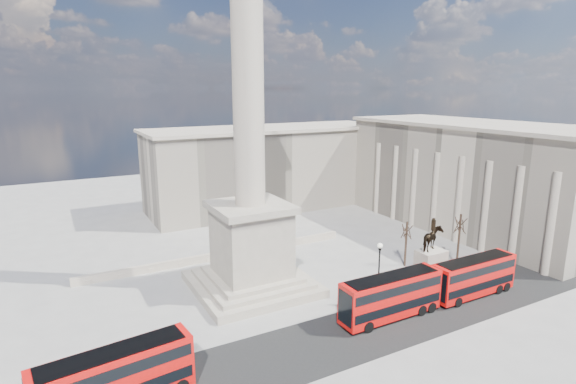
% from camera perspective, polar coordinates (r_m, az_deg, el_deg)
% --- Properties ---
extents(ground, '(180.00, 180.00, 0.00)m').
position_cam_1_polar(ground, '(53.51, -2.36, -13.99)').
color(ground, '#989690').
rests_on(ground, ground).
extents(asphalt_road, '(120.00, 9.00, 0.01)m').
position_cam_1_polar(asphalt_road, '(48.35, 8.75, -17.30)').
color(asphalt_road, '#242424').
rests_on(asphalt_road, ground).
extents(nelsons_column, '(14.00, 14.00, 49.85)m').
position_cam_1_polar(nelsons_column, '(53.45, -4.85, 0.69)').
color(nelsons_column, '#AAA08D').
rests_on(nelsons_column, ground).
extents(balustrade_wall, '(40.00, 0.60, 1.10)m').
position_cam_1_polar(balustrade_wall, '(66.82, -8.47, -7.94)').
color(balustrade_wall, '#B8AC99').
rests_on(balustrade_wall, ground).
extents(building_east, '(19.00, 46.00, 18.60)m').
position_cam_1_polar(building_east, '(85.74, 22.42, 1.97)').
color(building_east, '#C1B59E').
rests_on(building_east, ground).
extents(building_northeast, '(51.00, 17.00, 16.60)m').
position_cam_1_polar(building_northeast, '(93.77, -2.20, 3.20)').
color(building_northeast, '#C1B59E').
rests_on(building_northeast, ground).
extents(red_bus_a, '(12.14, 4.06, 4.83)m').
position_cam_1_polar(red_bus_a, '(39.69, -20.98, -21.17)').
color(red_bus_a, red).
rests_on(red_bus_a, ground).
extents(red_bus_b, '(12.05, 2.87, 4.89)m').
position_cam_1_polar(red_bus_b, '(50.66, 13.02, -12.73)').
color(red_bus_b, red).
rests_on(red_bus_b, ground).
extents(red_bus_c, '(11.57, 2.78, 4.69)m').
position_cam_1_polar(red_bus_c, '(58.69, 22.54, -9.86)').
color(red_bus_c, red).
rests_on(red_bus_c, ground).
extents(red_bus_d, '(11.26, 3.69, 4.48)m').
position_cam_1_polar(red_bus_d, '(74.67, 32.14, -6.13)').
color(red_bus_d, red).
rests_on(red_bus_d, ground).
extents(victorian_lamp, '(0.61, 0.61, 7.11)m').
position_cam_1_polar(victorian_lamp, '(53.49, 11.48, -9.33)').
color(victorian_lamp, black).
rests_on(victorian_lamp, ground).
extents(equestrian_statue, '(4.35, 3.26, 8.97)m').
position_cam_1_polar(equestrian_statue, '(59.13, 17.64, -8.57)').
color(equestrian_statue, '#B8AC99').
rests_on(equestrian_statue, ground).
extents(bare_tree_near, '(1.78, 1.78, 7.78)m').
position_cam_1_polar(bare_tree_near, '(66.57, 21.04, -3.70)').
color(bare_tree_near, '#332319').
rests_on(bare_tree_near, ground).
extents(bare_tree_mid, '(1.78, 1.78, 6.75)m').
position_cam_1_polar(bare_tree_mid, '(64.17, 14.85, -4.63)').
color(bare_tree_mid, '#332319').
rests_on(bare_tree_mid, ground).
extents(bare_tree_far, '(1.63, 1.63, 6.64)m').
position_cam_1_polar(bare_tree_far, '(82.46, 22.69, -1.37)').
color(bare_tree_far, '#332319').
rests_on(bare_tree_far, ground).
extents(pedestrian_walking, '(0.71, 0.61, 1.64)m').
position_cam_1_polar(pedestrian_walking, '(61.74, 15.47, -9.82)').
color(pedestrian_walking, black).
rests_on(pedestrian_walking, ground).
extents(pedestrian_standing, '(1.18, 1.13, 1.92)m').
position_cam_1_polar(pedestrian_standing, '(69.24, 26.17, -8.07)').
color(pedestrian_standing, black).
rests_on(pedestrian_standing, ground).
extents(pedestrian_crossing, '(0.59, 1.03, 1.65)m').
position_cam_1_polar(pedestrian_crossing, '(53.05, 6.70, -13.32)').
color(pedestrian_crossing, black).
rests_on(pedestrian_crossing, ground).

